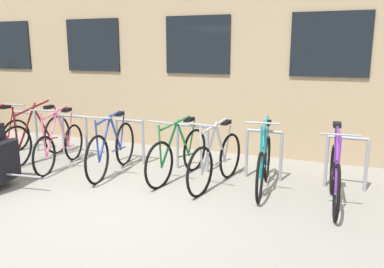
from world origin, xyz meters
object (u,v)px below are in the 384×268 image
at_px(bicycle_maroon, 38,138).
at_px(bicycle_blue, 112,149).
at_px(bicycle_green, 178,154).
at_px(bicycle_purple, 335,176).
at_px(bicycle_silver, 216,160).
at_px(bicycle_pink, 60,145).
at_px(bicycle_teal, 264,163).

height_order(bicycle_maroon, bicycle_blue, bicycle_maroon).
height_order(bicycle_maroon, bicycle_green, bicycle_maroon).
distance_m(bicycle_maroon, bicycle_purple, 5.13).
xyz_separation_m(bicycle_silver, bicycle_pink, (-2.79, -0.12, -0.01)).
xyz_separation_m(bicycle_maroon, bicycle_blue, (1.69, -0.15, -0.00)).
xyz_separation_m(bicycle_maroon, bicycle_silver, (3.46, -0.09, -0.02)).
distance_m(bicycle_teal, bicycle_maroon, 4.15).
bearing_deg(bicycle_teal, bicycle_blue, -176.00).
distance_m(bicycle_teal, bicycle_pink, 3.48).
height_order(bicycle_green, bicycle_pink, bicycle_pink).
xyz_separation_m(bicycle_blue, bicycle_purple, (3.43, -0.05, -0.01)).
xyz_separation_m(bicycle_green, bicycle_pink, (-2.13, -0.22, -0.01)).
relative_size(bicycle_maroon, bicycle_pink, 1.11).
bearing_deg(bicycle_teal, bicycle_silver, -170.21).
xyz_separation_m(bicycle_blue, bicycle_pink, (-1.01, -0.06, -0.03)).
bearing_deg(bicycle_silver, bicycle_purple, -3.47).
distance_m(bicycle_purple, bicycle_silver, 1.66).
bearing_deg(bicycle_purple, bicycle_blue, 179.22).
relative_size(bicycle_maroon, bicycle_green, 1.05).
bearing_deg(bicycle_maroon, bicycle_teal, 0.33).
bearing_deg(bicycle_purple, bicycle_pink, -179.80).
bearing_deg(bicycle_teal, bicycle_purple, -12.62).
bearing_deg(bicycle_silver, bicycle_teal, 9.79).
distance_m(bicycle_teal, bicycle_blue, 2.46).
relative_size(bicycle_teal, bicycle_maroon, 0.91).
bearing_deg(bicycle_silver, bicycle_pink, -177.62).
height_order(bicycle_teal, bicycle_purple, bicycle_teal).
bearing_deg(bicycle_purple, bicycle_silver, 176.53).
height_order(bicycle_teal, bicycle_pink, bicycle_teal).
relative_size(bicycle_maroon, bicycle_blue, 1.01).
bearing_deg(bicycle_teal, bicycle_pink, -176.15).
relative_size(bicycle_purple, bicycle_silver, 1.00).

